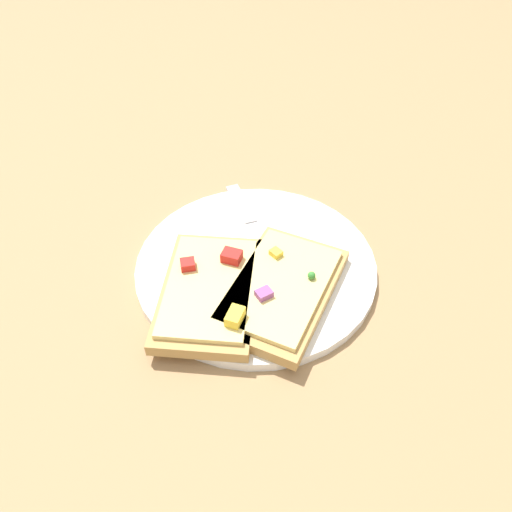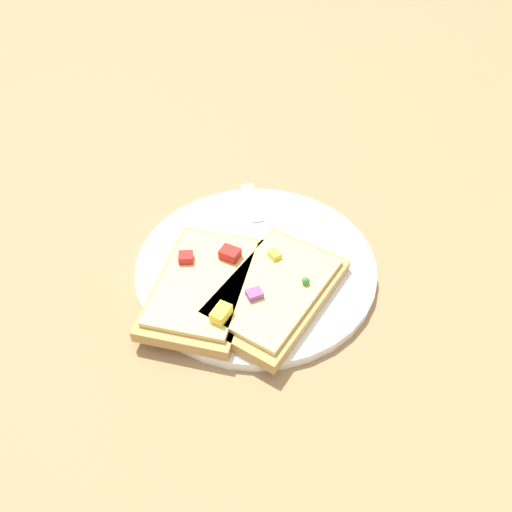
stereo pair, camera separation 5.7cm
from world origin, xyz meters
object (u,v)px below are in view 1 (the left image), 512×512
Objects in this scene: plate at (256,266)px; fork at (230,270)px; pizza_slice_main at (280,289)px; pizza_slice_corner at (210,290)px; knife at (254,228)px.

plate is 1.34× the size of fork.
pizza_slice_main is (-0.05, 0.01, 0.02)m from plate.
pizza_slice_main is at bearing 35.09° from fork.
knife is at bearing -18.00° from pizza_slice_corner.
pizza_slice_main is (-0.06, -0.02, 0.01)m from fork.
plate is 1.49× the size of pizza_slice_corner.
fork is 0.07m from pizza_slice_main.
pizza_slice_corner is (-0.05, 0.11, 0.01)m from knife.
plate is at bearing 93.29° from fork.
pizza_slice_corner reaches higher than pizza_slice_main.
knife is 1.07× the size of pizza_slice_corner.
fork is 1.08× the size of pizza_slice_main.
knife is 0.12m from pizza_slice_corner.
fork is at bearing 74.06° from plate.
knife is 1.04× the size of pizza_slice_main.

